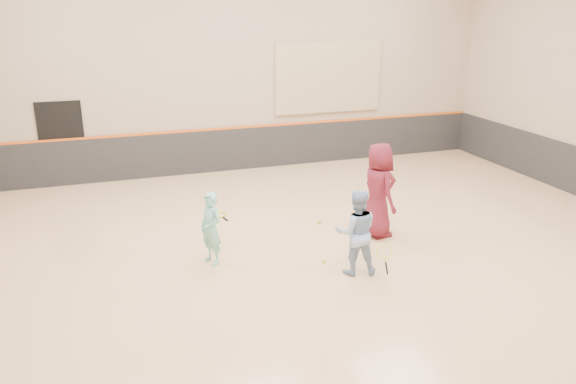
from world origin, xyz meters
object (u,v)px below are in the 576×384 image
object	(u,v)px
instructor	(356,232)
young_man	(378,190)
girl	(211,228)
spare_racket	(220,214)

from	to	relation	value
instructor	young_man	size ratio (longest dim) A/B	0.80
young_man	instructor	bearing A→B (deg)	138.02
instructor	young_man	distance (m)	1.84
girl	instructor	bearing A→B (deg)	35.19
young_man	spare_racket	xyz separation A→B (m)	(-2.83, 2.11, -0.94)
girl	spare_racket	size ratio (longest dim) A/B	1.93
spare_racket	instructor	bearing A→B (deg)	-64.53
instructor	spare_racket	world-z (taller)	instructor
girl	spare_racket	distance (m)	2.49
girl	spare_racket	world-z (taller)	girl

